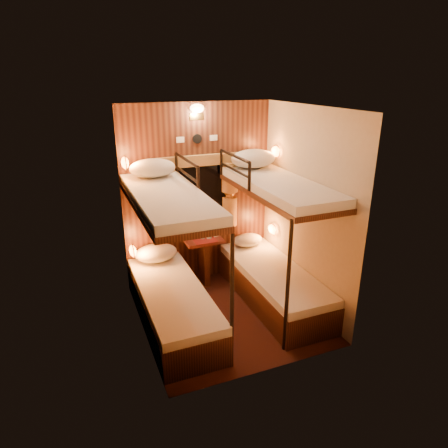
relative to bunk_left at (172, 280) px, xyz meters
name	(u,v)px	position (x,y,z in m)	size (l,w,h in m)	color
floor	(227,314)	(0.65, -0.07, -0.56)	(2.10, 2.10, 0.00)	black
ceiling	(228,107)	(0.65, -0.07, 1.84)	(2.10, 2.10, 0.00)	silver
wall_back	(198,195)	(0.65, 0.98, 0.64)	(2.40, 2.40, 0.00)	#C6B293
wall_front	(274,259)	(0.65, -1.12, 0.64)	(2.40, 2.40, 0.00)	#C6B293
wall_left	(137,233)	(-0.35, -0.07, 0.64)	(2.40, 2.40, 0.00)	#C6B293
wall_right	(305,210)	(1.65, -0.07, 0.64)	(2.40, 2.40, 0.00)	#C6B293
back_panel	(198,196)	(0.65, 0.97, 0.64)	(2.00, 0.03, 2.40)	#33160E
bunk_left	(172,280)	(0.00, 0.00, 0.00)	(0.72, 1.90, 1.82)	#33160E
bunk_right	(274,261)	(1.30, 0.00, 0.00)	(0.72, 1.90, 1.82)	#33160E
window	(199,198)	(0.65, 0.94, 0.62)	(1.00, 0.12, 0.79)	black
curtains	(199,192)	(0.65, 0.90, 0.71)	(1.10, 0.22, 1.00)	olive
back_fixtures	(197,115)	(0.65, 0.93, 1.69)	(0.54, 0.09, 0.48)	black
reading_lamps	(206,200)	(0.65, 0.63, 0.68)	(2.00, 0.20, 1.25)	orange
table	(204,255)	(0.65, 0.78, -0.14)	(0.50, 0.34, 0.66)	#4F1812
bottle_left	(202,231)	(0.64, 0.80, 0.20)	(0.07, 0.07, 0.25)	#99BFE5
bottle_right	(209,230)	(0.73, 0.77, 0.20)	(0.08, 0.08, 0.26)	#99BFE5
sachet_a	(216,236)	(0.83, 0.82, 0.09)	(0.08, 0.06, 0.01)	silver
sachet_b	(206,235)	(0.73, 0.88, 0.09)	(0.07, 0.06, 0.01)	silver
pillow_lower_left	(156,253)	(0.00, 0.76, 0.01)	(0.54, 0.39, 0.21)	silver
pillow_lower_right	(248,240)	(1.30, 0.77, -0.02)	(0.42, 0.30, 0.17)	silver
pillow_upper_left	(152,168)	(0.00, 0.65, 1.13)	(0.54, 0.38, 0.21)	silver
pillow_upper_right	(253,159)	(1.30, 0.66, 1.15)	(0.59, 0.42, 0.23)	silver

